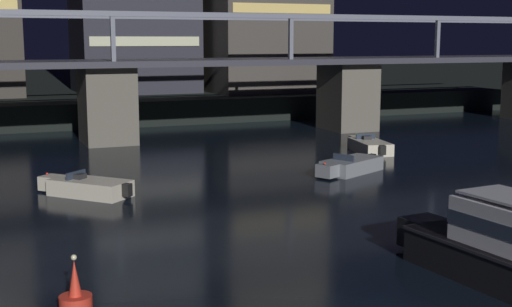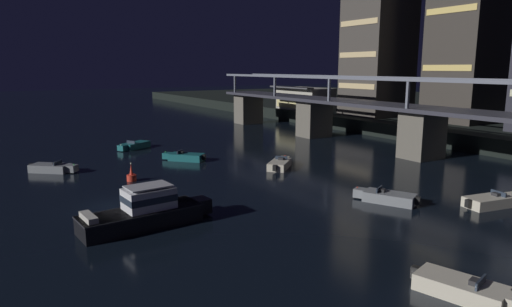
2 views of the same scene
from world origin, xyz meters
The scene contains 6 objects.
far_riverbank centered at (0.00, 83.96, 1.10)m, with size 240.00×80.00×2.20m, color black.
river_bridge centered at (0.00, 35.95, 4.03)m, with size 86.00×6.40×9.38m.
speedboat_near_center centered at (-4.32, 18.77, 0.41)m, with size 4.26×4.50×1.16m.
speedboat_near_right centered at (10.37, 18.93, 0.41)m, with size 4.95×3.39×1.16m.
speedboat_far_left centered at (15.36, 24.99, 0.41)m, with size 2.47×5.23×1.16m.
channel_buoy centered at (-7.05, 3.65, 0.48)m, with size 0.90×0.90×1.76m.
Camera 1 is at (-9.47, -14.99, 7.48)m, focal length 49.13 mm.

